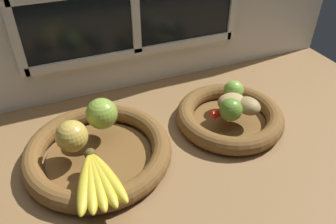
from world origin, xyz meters
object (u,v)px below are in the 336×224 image
at_px(fruit_bowl_right, 229,116).
at_px(potato_small, 248,106).
at_px(apple_golden_left, 72,136).
at_px(lime_far, 233,90).
at_px(apple_green_back, 102,114).
at_px(chili_pepper, 230,110).
at_px(lime_near, 231,110).
at_px(fruit_bowl_left, 98,151).
at_px(banana_bunch_front, 97,179).
at_px(potato_large, 231,102).

bearing_deg(fruit_bowl_right, potato_small, -45.00).
xyz_separation_m(apple_golden_left, lime_far, (0.44, 0.03, -0.01)).
distance_m(apple_green_back, chili_pepper, 0.33).
distance_m(lime_near, chili_pepper, 0.03).
relative_size(fruit_bowl_left, banana_bunch_front, 1.99).
relative_size(potato_small, chili_pepper, 0.62).
relative_size(potato_large, lime_far, 1.37).
bearing_deg(apple_golden_left, potato_small, -4.58).
height_order(potato_small, lime_near, lime_near).
height_order(fruit_bowl_right, chili_pepper, chili_pepper).
relative_size(fruit_bowl_left, chili_pepper, 3.22).
bearing_deg(fruit_bowl_right, fruit_bowl_left, -180.00).
distance_m(apple_green_back, apple_golden_left, 0.10).
relative_size(fruit_bowl_right, lime_near, 4.94).
relative_size(fruit_bowl_right, chili_pepper, 2.66).
bearing_deg(fruit_bowl_left, lime_far, 5.60).
xyz_separation_m(apple_green_back, banana_bunch_front, (-0.06, -0.18, -0.02)).
xyz_separation_m(fruit_bowl_left, apple_green_back, (0.03, 0.06, 0.06)).
height_order(lime_far, chili_pepper, lime_far).
distance_m(banana_bunch_front, potato_small, 0.43).
distance_m(fruit_bowl_left, apple_green_back, 0.09).
relative_size(apple_green_back, banana_bunch_front, 0.44).
distance_m(apple_golden_left, lime_near, 0.39).
xyz_separation_m(apple_golden_left, potato_small, (0.44, -0.04, -0.02)).
bearing_deg(chili_pepper, apple_green_back, 164.45).
bearing_deg(banana_bunch_front, fruit_bowl_right, 17.65).
xyz_separation_m(apple_green_back, apple_golden_left, (-0.08, -0.05, -0.00)).
xyz_separation_m(banana_bunch_front, potato_small, (0.42, 0.09, 0.01)).
distance_m(fruit_bowl_left, banana_bunch_front, 0.13).
relative_size(apple_green_back, lime_far, 1.39).
bearing_deg(apple_golden_left, lime_near, -6.23).
distance_m(fruit_bowl_left, fruit_bowl_right, 0.36).
relative_size(fruit_bowl_right, potato_large, 3.84).
distance_m(fruit_bowl_right, chili_pepper, 0.04).
height_order(fruit_bowl_right, banana_bunch_front, banana_bunch_front).
distance_m(fruit_bowl_left, lime_far, 0.40).
distance_m(fruit_bowl_right, potato_small, 0.06).
xyz_separation_m(fruit_bowl_right, apple_golden_left, (-0.41, 0.00, 0.06)).
distance_m(potato_large, potato_small, 0.04).
relative_size(fruit_bowl_right, apple_golden_left, 3.99).
bearing_deg(chili_pepper, fruit_bowl_right, 52.23).
xyz_separation_m(fruit_bowl_left, lime_far, (0.39, 0.04, 0.05)).
bearing_deg(potato_small, banana_bunch_front, -167.68).
height_order(fruit_bowl_right, potato_small, potato_small).
relative_size(banana_bunch_front, chili_pepper, 1.61).
height_order(apple_golden_left, banana_bunch_front, apple_golden_left).
relative_size(potato_large, lime_near, 1.29).
height_order(fruit_bowl_left, potato_small, potato_small).
bearing_deg(potato_large, lime_near, -123.69).
relative_size(lime_near, chili_pepper, 0.54).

